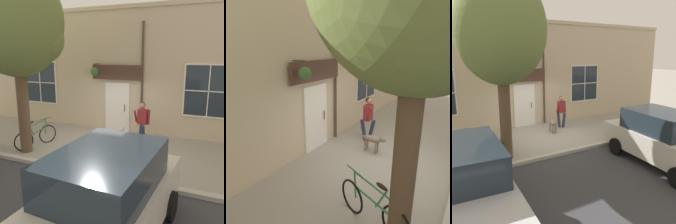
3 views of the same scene
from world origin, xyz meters
The scene contains 5 objects.
ground_plane centered at (0.00, 0.00, 0.00)m, with size 90.00×90.00×0.00m, color gray.
storefront_facade centered at (-2.34, -0.01, 2.60)m, with size 0.95×18.00×5.20m.
pedestrian_walking centered at (-1.00, 1.23, 0.93)m, with size 0.53×0.55×1.58m.
dog_on_leash centered at (-0.45, 0.48, 0.43)m, with size 1.04×0.31×0.65m.
leaning_bicycle centered at (0.75, -2.26, 0.38)m, with size 1.66×0.60×1.00m.
Camera 2 is at (2.05, -5.43, 3.27)m, focal length 35.00 mm.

